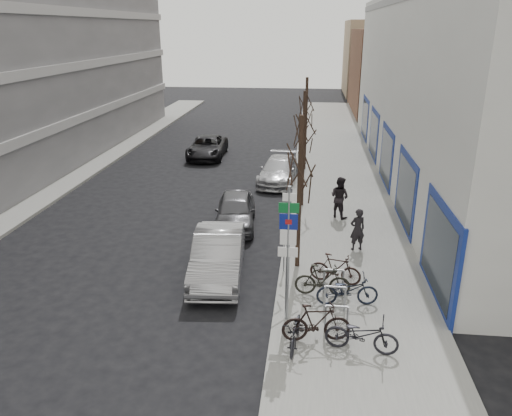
% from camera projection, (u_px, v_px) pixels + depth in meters
% --- Properties ---
extents(ground, '(120.00, 120.00, 0.00)m').
position_uv_depth(ground, '(206.00, 318.00, 14.83)').
color(ground, black).
rests_on(ground, ground).
extents(sidewalk_east, '(5.00, 70.00, 0.15)m').
position_uv_depth(sidewalk_east, '(342.00, 208.00, 23.68)').
color(sidewalk_east, slate).
rests_on(sidewalk_east, ground).
extents(sidewalk_west, '(3.00, 70.00, 0.15)m').
position_uv_depth(sidewalk_west, '(33.00, 196.00, 25.28)').
color(sidewalk_west, slate).
rests_on(sidewalk_west, ground).
extents(brick_building_far, '(12.00, 14.00, 8.00)m').
position_uv_depth(brick_building_far, '(415.00, 72.00, 49.49)').
color(brick_building_far, brown).
rests_on(brick_building_far, ground).
extents(tan_building_far, '(13.00, 12.00, 9.00)m').
position_uv_depth(tan_building_far, '(397.00, 58.00, 63.29)').
color(tan_building_far, '#937A5B').
rests_on(tan_building_far, ground).
extents(highway_sign_pole, '(0.55, 0.10, 4.20)m').
position_uv_depth(highway_sign_pole, '(288.00, 247.00, 13.73)').
color(highway_sign_pole, gray).
rests_on(highway_sign_pole, ground).
extents(bike_rack, '(0.66, 2.26, 0.83)m').
position_uv_depth(bike_rack, '(335.00, 296.00, 14.77)').
color(bike_rack, gray).
rests_on(bike_rack, sidewalk_east).
extents(tree_near, '(1.80, 1.80, 5.50)m').
position_uv_depth(tree_near, '(300.00, 158.00, 16.43)').
color(tree_near, black).
rests_on(tree_near, ground).
extents(tree_mid, '(1.80, 1.80, 5.50)m').
position_uv_depth(tree_mid, '(304.00, 122.00, 22.50)').
color(tree_mid, black).
rests_on(tree_mid, ground).
extents(tree_far, '(1.80, 1.80, 5.50)m').
position_uv_depth(tree_far, '(306.00, 102.00, 28.57)').
color(tree_far, black).
rests_on(tree_far, ground).
extents(meter_front, '(0.10, 0.08, 1.27)m').
position_uv_depth(meter_front, '(284.00, 251.00, 17.09)').
color(meter_front, gray).
rests_on(meter_front, sidewalk_east).
extents(meter_mid, '(0.10, 0.08, 1.27)m').
position_uv_depth(meter_mid, '(291.00, 199.00, 22.23)').
color(meter_mid, gray).
rests_on(meter_mid, sidewalk_east).
extents(meter_back, '(0.10, 0.08, 1.27)m').
position_uv_depth(meter_back, '(296.00, 167.00, 27.37)').
color(meter_back, gray).
rests_on(meter_back, sidewalk_east).
extents(bike_near_left, '(0.66, 1.70, 1.01)m').
position_uv_depth(bike_near_left, '(296.00, 329.00, 13.15)').
color(bike_near_left, black).
rests_on(bike_near_left, sidewalk_east).
extents(bike_near_right, '(1.94, 0.83, 1.14)m').
position_uv_depth(bike_near_right, '(316.00, 322.00, 13.32)').
color(bike_near_right, black).
rests_on(bike_near_right, sidewalk_east).
extents(bike_mid_curb, '(1.94, 0.78, 1.15)m').
position_uv_depth(bike_mid_curb, '(348.00, 288.00, 15.08)').
color(bike_mid_curb, black).
rests_on(bike_mid_curb, sidewalk_east).
extents(bike_mid_inner, '(1.78, 0.56, 1.07)m').
position_uv_depth(bike_mid_inner, '(323.00, 280.00, 15.63)').
color(bike_mid_inner, black).
rests_on(bike_mid_inner, sidewalk_east).
extents(bike_far_curb, '(1.97, 0.86, 1.16)m').
position_uv_depth(bike_far_curb, '(362.00, 332.00, 12.89)').
color(bike_far_curb, black).
rests_on(bike_far_curb, sidewalk_east).
extents(bike_far_inner, '(1.80, 0.93, 1.05)m').
position_uv_depth(bike_far_inner, '(335.00, 268.00, 16.40)').
color(bike_far_inner, black).
rests_on(bike_far_inner, sidewalk_east).
extents(parked_car_front, '(2.07, 4.86, 1.56)m').
position_uv_depth(parked_car_front, '(218.00, 255.00, 17.13)').
color(parked_car_front, '#97969B').
rests_on(parked_car_front, ground).
extents(parked_car_mid, '(2.06, 4.29, 1.41)m').
position_uv_depth(parked_car_mid, '(235.00, 211.00, 21.49)').
color(parked_car_mid, '#49494E').
rests_on(parked_car_mid, ground).
extents(parked_car_back, '(2.33, 4.85, 1.36)m').
position_uv_depth(parked_car_back, '(279.00, 170.00, 27.62)').
color(parked_car_back, '#ADAEB3').
rests_on(parked_car_back, ground).
extents(lane_car, '(2.43, 4.99, 1.37)m').
position_uv_depth(lane_car, '(207.00, 147.00, 33.00)').
color(lane_car, black).
rests_on(lane_car, ground).
extents(pedestrian_near, '(0.70, 0.58, 1.66)m').
position_uv_depth(pedestrian_near, '(357.00, 229.00, 18.77)').
color(pedestrian_near, black).
rests_on(pedestrian_near, sidewalk_east).
extents(pedestrian_far, '(0.83, 0.80, 1.88)m').
position_uv_depth(pedestrian_far, '(340.00, 197.00, 22.02)').
color(pedestrian_far, black).
rests_on(pedestrian_far, sidewalk_east).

